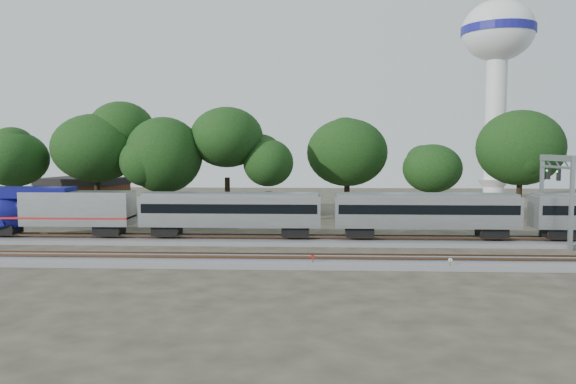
{
  "coord_description": "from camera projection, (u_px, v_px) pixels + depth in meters",
  "views": [
    {
      "loc": [
        1.74,
        -48.98,
        9.5
      ],
      "look_at": [
        -0.58,
        5.0,
        5.11
      ],
      "focal_mm": 35.0,
      "sensor_mm": 36.0,
      "label": 1
    }
  ],
  "objects": [
    {
      "name": "ground",
      "position": [
        292.0,
        254.0,
        49.62
      ],
      "size": [
        160.0,
        160.0,
        0.0
      ],
      "primitive_type": "plane",
      "color": "#383328",
      "rests_on": "ground"
    },
    {
      "name": "track_far",
      "position": [
        294.0,
        240.0,
        55.58
      ],
      "size": [
        160.0,
        5.0,
        0.73
      ],
      "color": "slate",
      "rests_on": "ground"
    },
    {
      "name": "track_near",
      "position": [
        290.0,
        261.0,
        45.62
      ],
      "size": [
        160.0,
        5.0,
        0.73
      ],
      "color": "slate",
      "rests_on": "ground"
    },
    {
      "name": "train",
      "position": [
        527.0,
        211.0,
        54.37
      ],
      "size": [
        111.5,
        3.19,
        4.7
      ],
      "color": "silver",
      "rests_on": "ground"
    },
    {
      "name": "switch_stand_red",
      "position": [
        313.0,
        259.0,
        44.09
      ],
      "size": [
        0.32,
        0.06,
        1.0
      ],
      "rotation": [
        0.0,
        0.0,
        -0.03
      ],
      "color": "#512D19",
      "rests_on": "ground"
    },
    {
      "name": "switch_stand_white",
      "position": [
        450.0,
        263.0,
        42.99
      ],
      "size": [
        0.31,
        0.06,
        0.97
      ],
      "rotation": [
        0.0,
        0.0,
        -0.09
      ],
      "color": "#512D19",
      "rests_on": "ground"
    },
    {
      "name": "switch_lever",
      "position": [
        382.0,
        266.0,
        44.06
      ],
      "size": [
        0.54,
        0.37,
        0.3
      ],
      "primitive_type": "cube",
      "rotation": [
        0.0,
        0.0,
        0.14
      ],
      "color": "#512D19",
      "rests_on": "ground"
    },
    {
      "name": "water_tower",
      "position": [
        497.0,
        52.0,
        99.37
      ],
      "size": [
        12.75,
        12.75,
        35.3
      ],
      "color": "silver",
      "rests_on": "ground"
    },
    {
      "name": "signal_gantry",
      "position": [
        556.0,
        179.0,
        54.0
      ],
      "size": [
        0.6,
        7.14,
        8.68
      ],
      "color": "gray",
      "rests_on": "ground"
    },
    {
      "name": "brick_building",
      "position": [
        83.0,
        196.0,
        78.33
      ],
      "size": [
        12.11,
        9.71,
        5.16
      ],
      "rotation": [
        0.0,
        0.0,
        -0.22
      ],
      "color": "brown",
      "rests_on": "ground"
    },
    {
      "name": "tree_0",
      "position": [
        15.0,
        159.0,
        67.35
      ],
      "size": [
        8.12,
        8.12,
        11.45
      ],
      "color": "black",
      "rests_on": "ground"
    },
    {
      "name": "tree_1",
      "position": [
        96.0,
        148.0,
        67.98
      ],
      "size": [
        9.46,
        9.46,
        13.34
      ],
      "color": "black",
      "rests_on": "ground"
    },
    {
      "name": "tree_2",
      "position": [
        164.0,
        155.0,
        66.8
      ],
      "size": [
        8.62,
        8.62,
        12.15
      ],
      "color": "black",
      "rests_on": "ground"
    },
    {
      "name": "tree_3",
      "position": [
        227.0,
        137.0,
        68.14
      ],
      "size": [
        10.79,
        10.79,
        15.21
      ],
      "color": "black",
      "rests_on": "ground"
    },
    {
      "name": "tree_4",
      "position": [
        268.0,
        163.0,
        67.76
      ],
      "size": [
        7.65,
        7.65,
        10.79
      ],
      "color": "black",
      "rests_on": "ground"
    },
    {
      "name": "tree_5",
      "position": [
        347.0,
        153.0,
        74.43
      ],
      "size": [
        8.86,
        8.86,
        12.49
      ],
      "color": "black",
      "rests_on": "ground"
    },
    {
      "name": "tree_6",
      "position": [
        432.0,
        169.0,
        70.03
      ],
      "size": [
        6.86,
        6.86,
        9.67
      ],
      "color": "black",
      "rests_on": "ground"
    },
    {
      "name": "tree_7",
      "position": [
        521.0,
        148.0,
        72.26
      ],
      "size": [
        9.48,
        9.48,
        13.36
      ],
      "color": "black",
      "rests_on": "ground"
    }
  ]
}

